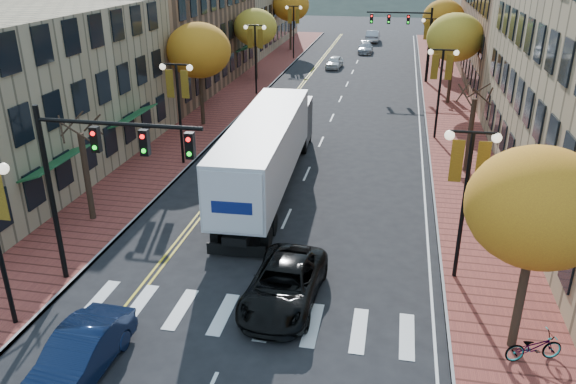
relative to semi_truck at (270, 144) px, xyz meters
The scene contains 30 objects.
ground 14.02m from the semi_truck, 83.16° to the right, with size 200.00×200.00×0.00m, color black.
sidewalk_left 20.32m from the semi_truck, 111.38° to the left, with size 4.00×85.00×0.15m, color brown.
sidewalk_right 21.73m from the semi_truck, 60.47° to the left, with size 4.00×85.00×0.15m, color brown.
building_left_mid 27.24m from the semi_truck, 124.56° to the left, with size 12.00×24.00×11.00m, color brown.
building_left_far 49.78m from the semi_truck, 107.99° to the left, with size 12.00×26.00×9.50m, color #9E8966.
building_right_mid 34.82m from the semi_truck, 54.55° to the left, with size 15.00×24.00×10.00m, color brown.
building_right_far 54.26m from the semi_truck, 68.17° to the left, with size 15.00×20.00×11.00m, color #9E8966.
tree_left_a 9.31m from the semi_truck, 142.19° to the right, with size 0.28×0.28×4.20m.
tree_left_b 13.00m from the semi_truck, 125.55° to the left, with size 4.48×4.48×7.21m.
tree_left_c 27.43m from the semi_truck, 105.63° to the left, with size 4.16×4.16×6.69m.
tree_left_d 45.01m from the semi_truck, 99.43° to the left, with size 4.61×4.61×7.42m.
tree_right_a 16.04m from the semi_truck, 47.73° to the right, with size 4.16×4.16×6.69m.
tree_right_b 11.48m from the semi_truck, 21.96° to the left, with size 0.28×0.28×4.20m.
tree_right_c 23.11m from the semi_truck, 62.32° to the left, with size 4.48×4.48×7.21m.
tree_right_d 37.93m from the semi_truck, 73.65° to the left, with size 4.35×4.35×7.00m.
lamp_left_b 6.56m from the semi_truck, 158.63° to the left, with size 1.96×0.36×6.05m.
lamp_left_c 21.20m from the semi_truck, 106.10° to the left, with size 1.96×0.36×6.05m.
lamp_left_d 38.78m from the semi_truck, 98.69° to the left, with size 1.96×0.36×6.05m.
lamp_right_a 12.10m from the semi_truck, 40.13° to the right, with size 1.96×0.36×6.05m.
lamp_right_b 13.89m from the semi_truck, 48.38° to the left, with size 1.96×0.36×6.05m.
lamp_right_c 29.79m from the semi_truck, 72.09° to the left, with size 1.96×0.36×6.05m.
traffic_mast_near 11.64m from the semi_truck, 109.69° to the right, with size 6.10×0.35×7.00m.
traffic_mast_far 29.28m from the semi_truck, 75.87° to the left, with size 6.10×0.34×7.00m.
semi_truck is the anchor object (origin of this frame).
navy_sedan 15.73m from the semi_truck, 98.64° to the right, with size 1.55×4.45×1.47m, color #0D1834.
black_suv 11.08m from the semi_truck, 74.58° to the right, with size 2.46×5.34×1.49m, color black.
car_far_white 34.16m from the semi_truck, 90.88° to the left, with size 1.50×3.72×1.27m, color white.
car_far_silver 44.73m from the semi_truck, 87.25° to the left, with size 1.74×4.28×1.24m, color #A8A8B0.
car_far_oncoming 53.99m from the semi_truck, 87.30° to the left, with size 1.70×4.86×1.60m, color #A1A1A8.
bicycle 16.71m from the semi_truck, 47.86° to the right, with size 0.64×1.84×0.97m, color gray.
Camera 1 is at (4.73, -13.79, 11.88)m, focal length 35.00 mm.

